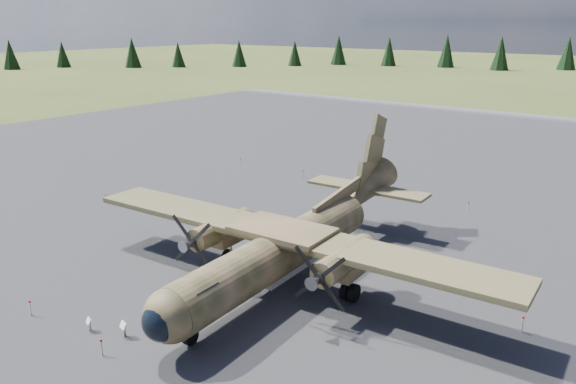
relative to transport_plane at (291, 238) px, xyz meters
The scene contains 7 objects.
ground 5.16m from the transport_plane, 153.67° to the left, with size 500.00×500.00×0.00m, color brown.
apron 12.90m from the transport_plane, 108.59° to the left, with size 120.00×120.00×0.04m, color slate.
transport_plane is the anchor object (origin of this frame).
info_placard_left 11.63m from the transport_plane, 112.53° to the right, with size 0.46×0.30×0.67m.
info_placard_right 10.41m from the transport_plane, 104.71° to the right, with size 0.53×0.32×0.78m.
barrier_fence 5.29m from the transport_plane, 156.88° to the left, with size 33.12×29.62×0.85m.
treeline 8.09m from the transport_plane, 71.29° to the left, with size 338.47×343.69×10.78m.
Camera 1 is at (21.94, -26.02, 14.45)m, focal length 35.00 mm.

